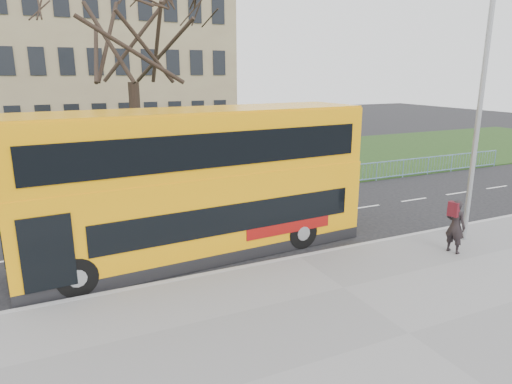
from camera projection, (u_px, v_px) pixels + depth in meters
ground at (277, 244)px, 16.81m from camera, size 120.00×120.00×0.00m
pavement at (409, 335)px, 10.88m from camera, size 80.00×10.50×0.12m
kerb at (299, 257)px, 15.44m from camera, size 80.00×0.20×0.14m
grass_verge at (174, 170)px, 29.32m from camera, size 80.00×15.40×0.08m
guard_railing at (215, 190)px, 22.45m from camera, size 40.00×0.12×1.10m
bare_tree at (132, 60)px, 22.62m from camera, size 9.32×9.32×13.32m
civic_building at (62, 63)px, 43.63m from camera, size 30.00×15.00×14.00m
yellow_bus at (198, 180)px, 15.30m from camera, size 11.91×3.54×4.93m
pedestrian at (455, 226)px, 15.55m from camera, size 0.59×0.77×1.88m
street_lamp at (478, 104)px, 15.70m from camera, size 1.93×0.39×9.09m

